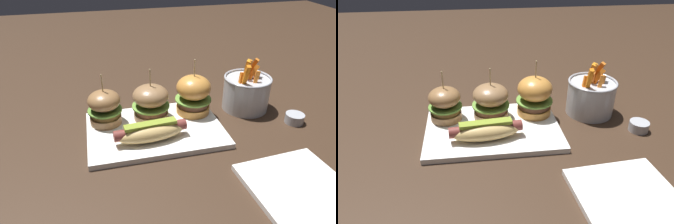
{
  "view_description": "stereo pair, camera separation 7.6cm",
  "coord_description": "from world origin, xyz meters",
  "views": [
    {
      "loc": [
        -0.12,
        -0.64,
        0.43
      ],
      "look_at": [
        0.03,
        0.0,
        0.05
      ],
      "focal_mm": 32.86,
      "sensor_mm": 36.0,
      "label": 1
    },
    {
      "loc": [
        -0.05,
        -0.65,
        0.43
      ],
      "look_at": [
        0.03,
        0.0,
        0.05
      ],
      "focal_mm": 32.86,
      "sensor_mm": 36.0,
      "label": 2
    }
  ],
  "objects": [
    {
      "name": "hot_dog",
      "position": [
        -0.02,
        -0.05,
        0.04
      ],
      "size": [
        0.17,
        0.07,
        0.05
      ],
      "color": "#DAB36A",
      "rests_on": "platter_main"
    },
    {
      "name": "platter_main",
      "position": [
        0.0,
        0.0,
        0.01
      ],
      "size": [
        0.33,
        0.23,
        0.01
      ],
      "primitive_type": "cube",
      "color": "white",
      "rests_on": "ground"
    },
    {
      "name": "slider_right",
      "position": [
        0.12,
        0.05,
        0.07
      ],
      "size": [
        0.1,
        0.1,
        0.15
      ],
      "color": "#CD883A",
      "rests_on": "platter_main"
    },
    {
      "name": "slider_left",
      "position": [
        -0.12,
        0.05,
        0.06
      ],
      "size": [
        0.09,
        0.09,
        0.13
      ],
      "color": "olive",
      "rests_on": "platter_main"
    },
    {
      "name": "side_plate",
      "position": [
        0.23,
        -0.27,
        0.01
      ],
      "size": [
        0.2,
        0.2,
        0.01
      ],
      "primitive_type": "cube",
      "rotation": [
        0.0,
        0.0,
        0.07
      ],
      "color": "white",
      "rests_on": "ground"
    },
    {
      "name": "fries_bucket",
      "position": [
        0.28,
        0.06,
        0.05
      ],
      "size": [
        0.13,
        0.13,
        0.15
      ],
      "color": "#B7BABF",
      "rests_on": "ground"
    },
    {
      "name": "ground_plane",
      "position": [
        0.0,
        0.0,
        0.0
      ],
      "size": [
        3.0,
        3.0,
        0.0
      ],
      "primitive_type": "plane",
      "color": "#382619"
    },
    {
      "name": "sauce_ramekin",
      "position": [
        0.37,
        -0.04,
        0.01
      ],
      "size": [
        0.05,
        0.05,
        0.03
      ],
      "color": "#A8AAB2",
      "rests_on": "ground"
    },
    {
      "name": "slider_center",
      "position": [
        -0.0,
        0.05,
        0.06
      ],
      "size": [
        0.1,
        0.1,
        0.14
      ],
      "color": "#926C46",
      "rests_on": "platter_main"
    }
  ]
}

